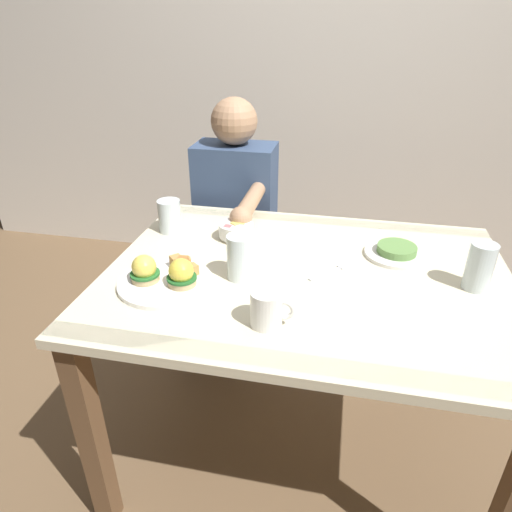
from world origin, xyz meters
TOP-DOWN VIEW (x-y plane):
  - ground_plane at (0.00, 0.00)m, footprint 6.00×6.00m
  - back_wall at (0.00, 1.50)m, footprint 4.80×0.10m
  - dining_table at (0.00, 0.00)m, footprint 1.20×0.90m
  - eggs_benedict_plate at (-0.39, -0.15)m, footprint 0.27×0.27m
  - fruit_bowl at (-0.26, 0.19)m, footprint 0.12×0.12m
  - coffee_mug at (-0.07, -0.28)m, footprint 0.11×0.08m
  - fork at (0.07, 0.02)m, footprint 0.12×0.13m
  - water_glass_near at (-0.19, -0.07)m, footprint 0.08×0.08m
  - water_glass_far at (0.47, 0.01)m, footprint 0.07×0.07m
  - water_glass_extra at (-0.51, 0.20)m, footprint 0.08×0.08m
  - side_plate at (0.27, 0.17)m, footprint 0.20×0.20m
  - diner_person at (-0.37, 0.60)m, footprint 0.34×0.54m

SIDE VIEW (x-z plane):
  - ground_plane at x=0.00m, z-range 0.00..0.00m
  - dining_table at x=0.00m, z-range 0.26..1.00m
  - diner_person at x=-0.37m, z-range 0.08..1.22m
  - fork at x=0.07m, z-range 0.74..0.74m
  - side_plate at x=0.27m, z-range 0.74..0.77m
  - eggs_benedict_plate at x=-0.39m, z-range 0.72..0.81m
  - fruit_bowl at x=-0.26m, z-range 0.74..0.80m
  - coffee_mug at x=-0.07m, z-range 0.74..0.84m
  - water_glass_extra at x=-0.51m, z-range 0.73..0.85m
  - water_glass_near at x=-0.19m, z-range 0.73..0.86m
  - water_glass_far at x=0.47m, z-range 0.73..0.87m
  - back_wall at x=0.00m, z-range 0.00..2.60m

